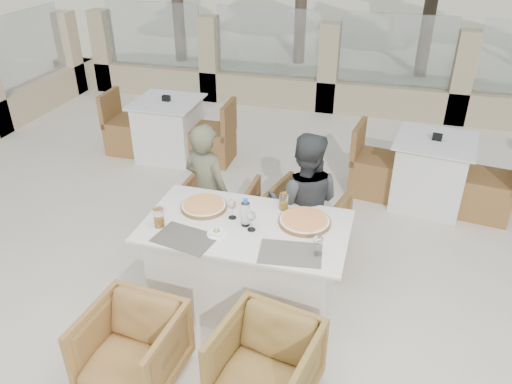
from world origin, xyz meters
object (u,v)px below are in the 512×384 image
(beer_glass_right, at_px, (284,201))
(olive_dish, at_px, (217,232))
(wine_glass_corner, at_px, (318,244))
(armchair_near_right, at_px, (265,365))
(diner_left, at_px, (207,191))
(bg_table_b, at_px, (430,172))
(beer_glass_left, at_px, (159,218))
(diner_right, at_px, (304,205))
(pizza_left, at_px, (204,206))
(armchair_far_right, at_px, (305,220))
(armchair_near_left, at_px, (132,348))
(armchair_far_left, at_px, (219,211))
(bg_table_a, at_px, (169,129))
(pizza_right, at_px, (305,220))
(water_bottle, at_px, (245,212))
(dining_table, at_px, (246,264))
(wine_glass_near, at_px, (251,220))
(wine_glass_centre, at_px, (232,208))

(beer_glass_right, xyz_separation_m, olive_dish, (-0.40, -0.49, -0.05))
(wine_glass_corner, distance_m, armchair_near_right, 0.89)
(diner_left, distance_m, bg_table_b, 2.55)
(armchair_near_right, height_order, diner_left, diner_left)
(beer_glass_left, relative_size, diner_right, 0.12)
(pizza_left, xyz_separation_m, beer_glass_left, (-0.24, -0.34, 0.05))
(armchair_far_right, relative_size, armchair_near_left, 1.10)
(beer_glass_left, bearing_deg, armchair_far_left, 83.70)
(diner_right, distance_m, bg_table_a, 2.87)
(beer_glass_right, height_order, armchair_far_left, beer_glass_right)
(pizza_left, bearing_deg, bg_table_a, 121.10)
(pizza_right, distance_m, water_bottle, 0.47)
(beer_glass_left, xyz_separation_m, armchair_far_right, (0.97, 1.07, -0.53))
(diner_left, distance_m, diner_right, 0.90)
(dining_table, height_order, water_bottle, water_bottle)
(armchair_far_left, bearing_deg, bg_table_a, -51.43)
(dining_table, height_order, wine_glass_corner, wine_glass_corner)
(pizza_left, distance_m, bg_table_a, 2.73)
(diner_right, bearing_deg, beer_glass_left, 32.52)
(dining_table, height_order, armchair_far_left, dining_table)
(beer_glass_left, height_order, armchair_far_right, beer_glass_left)
(armchair_far_right, height_order, diner_right, diner_right)
(dining_table, relative_size, armchair_far_right, 2.26)
(diner_left, height_order, bg_table_a, diner_left)
(armchair_far_right, bearing_deg, wine_glass_near, 87.90)
(wine_glass_centre, bearing_deg, armchair_near_left, -110.42)
(wine_glass_corner, relative_size, bg_table_a, 0.11)
(armchair_near_left, bearing_deg, wine_glass_corner, 38.79)
(armchair_near_left, height_order, armchair_near_right, armchair_near_right)
(armchair_far_right, relative_size, diner_left, 0.54)
(dining_table, distance_m, bg_table_a, 3.05)
(wine_glass_centre, bearing_deg, armchair_far_right, 60.28)
(olive_dish, bearing_deg, dining_table, 47.20)
(pizza_right, bearing_deg, bg_table_b, 61.83)
(water_bottle, distance_m, olive_dish, 0.27)
(armchair_near_left, xyz_separation_m, bg_table_a, (-1.28, 3.45, 0.09))
(wine_glass_centre, height_order, bg_table_a, wine_glass_centre)
(diner_left, bearing_deg, armchair_near_right, 142.54)
(pizza_right, xyz_separation_m, diner_right, (-0.08, 0.43, -0.13))
(olive_dish, distance_m, diner_right, 0.94)
(wine_glass_centre, distance_m, diner_left, 0.70)
(wine_glass_near, height_order, bg_table_b, wine_glass_near)
(pizza_right, height_order, wine_glass_centre, wine_glass_centre)
(pizza_left, distance_m, armchair_near_left, 1.24)
(bg_table_b, bearing_deg, armchair_far_right, -125.19)
(armchair_far_left, bearing_deg, bg_table_b, -146.34)
(beer_glass_left, height_order, diner_left, diner_left)
(pizza_right, bearing_deg, wine_glass_near, -151.56)
(water_bottle, bearing_deg, dining_table, 114.07)
(wine_glass_corner, relative_size, diner_right, 0.14)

